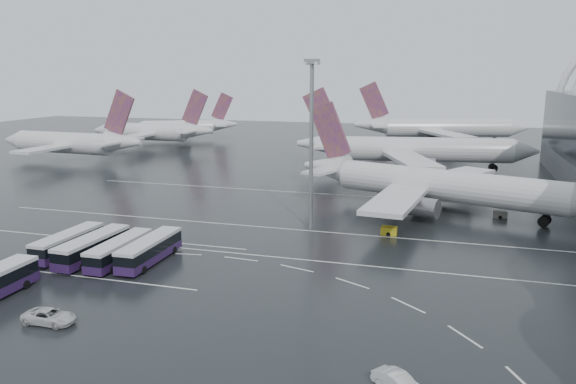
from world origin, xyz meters
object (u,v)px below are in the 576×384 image
(jet_remote_far, at_px, (186,127))
(bus_row_near_d, at_px, (150,250))
(van_curve_a, at_px, (49,316))
(bus_row_near_c, at_px, (120,250))
(airliner_gate_c, at_px, (438,128))
(jet_remote_west, at_px, (73,143))
(airliner_main, at_px, (431,185))
(bus_row_near_a, at_px, (68,243))
(gse_cart_belly_e, at_px, (419,202))
(airliner_gate_b, at_px, (411,150))
(bus_row_near_b, at_px, (92,247))
(gse_cart_belly_c, at_px, (389,231))
(jet_remote_mid, at_px, (154,132))
(van_curve_c, at_px, (399,383))
(gse_cart_belly_b, at_px, (500,214))
(floodlight_mast, at_px, (311,124))

(jet_remote_far, xyz_separation_m, bus_row_near_d, (60.74, -131.10, -2.80))
(van_curve_a, bearing_deg, bus_row_near_c, 9.55)
(airliner_gate_c, height_order, jet_remote_west, airliner_gate_c)
(airliner_main, distance_m, bus_row_near_d, 52.77)
(bus_row_near_c, bearing_deg, jet_remote_far, 22.70)
(airliner_main, relative_size, jet_remote_west, 1.18)
(jet_remote_west, bearing_deg, bus_row_near_a, 129.63)
(bus_row_near_a, relative_size, gse_cart_belly_e, 5.45)
(jet_remote_far, distance_m, gse_cart_belly_e, 127.22)
(airliner_gate_b, xyz_separation_m, bus_row_near_a, (-39.59, -83.73, -3.62))
(airliner_main, bearing_deg, van_curve_a, -101.24)
(bus_row_near_b, relative_size, gse_cart_belly_c, 5.48)
(jet_remote_mid, bearing_deg, van_curve_c, 126.46)
(airliner_main, height_order, airliner_gate_c, airliner_gate_c)
(airliner_gate_b, height_order, gse_cart_belly_e, airliner_gate_b)
(bus_row_near_d, distance_m, van_curve_a, 19.47)
(airliner_gate_b, relative_size, bus_row_near_c, 4.89)
(airliner_main, distance_m, bus_row_near_b, 59.06)
(airliner_gate_b, height_order, jet_remote_far, airliner_gate_b)
(bus_row_near_d, height_order, gse_cart_belly_b, bus_row_near_d)
(bus_row_near_d, relative_size, van_curve_c, 2.80)
(bus_row_near_a, distance_m, gse_cart_belly_c, 47.01)
(bus_row_near_b, height_order, van_curve_a, bus_row_near_b)
(airliner_gate_b, distance_m, bus_row_near_d, 87.77)
(jet_remote_far, relative_size, gse_cart_belly_b, 16.67)
(jet_remote_mid, bearing_deg, bus_row_near_a, 114.10)
(floodlight_mast, bearing_deg, jet_remote_west, 149.08)
(van_curve_c, height_order, gse_cart_belly_c, van_curve_c)
(gse_cart_belly_c, bearing_deg, airliner_gate_c, 88.59)
(bus_row_near_a, height_order, bus_row_near_b, bus_row_near_b)
(bus_row_near_a, bearing_deg, van_curve_a, -146.15)
(airliner_main, bearing_deg, floodlight_mast, -115.95)
(airliner_gate_c, relative_size, jet_remote_mid, 1.35)
(airliner_gate_c, distance_m, jet_remote_far, 93.38)
(airliner_main, distance_m, gse_cart_belly_e, 6.22)
(bus_row_near_c, relative_size, floodlight_mast, 0.47)
(jet_remote_mid, distance_m, van_curve_c, 160.09)
(jet_remote_far, height_order, gse_cart_belly_c, jet_remote_far)
(bus_row_near_a, height_order, gse_cart_belly_c, bus_row_near_a)
(airliner_gate_c, distance_m, van_curve_a, 165.94)
(jet_remote_far, xyz_separation_m, bus_row_near_a, (48.27, -131.43, -2.86))
(airliner_gate_b, height_order, bus_row_near_d, airliner_gate_b)
(jet_remote_mid, bearing_deg, bus_row_near_b, 115.91)
(bus_row_near_b, bearing_deg, airliner_gate_c, -13.92)
(gse_cart_belly_c, relative_size, gse_cart_belly_e, 1.05)
(jet_remote_west, bearing_deg, airliner_gate_b, -169.42)
(bus_row_near_d, bearing_deg, van_curve_a, 178.77)
(airliner_main, distance_m, van_curve_a, 68.77)
(bus_row_near_b, bearing_deg, jet_remote_mid, 27.35)
(van_curve_a, relative_size, van_curve_c, 1.15)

